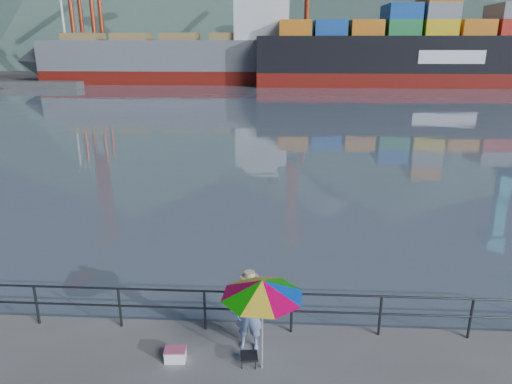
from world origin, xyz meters
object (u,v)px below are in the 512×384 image
beach_umbrella (262,288)px  container_ship (453,48)px  bulk_carrier (188,57)px  fisherman (250,313)px  cooler_bag (175,355)px

beach_umbrella → container_ship: size_ratio=0.04×
bulk_carrier → container_ship: 44.06m
fisherman → bulk_carrier: size_ratio=0.04×
fisherman → bulk_carrier: 75.23m
fisherman → cooler_bag: 1.78m
cooler_bag → container_ship: container_ship is taller
beach_umbrella → cooler_bag: (-1.83, 0.13, -1.73)m
bulk_carrier → container_ship: bearing=-3.8°
beach_umbrella → cooler_bag: beach_umbrella is taller
fisherman → beach_umbrella: (0.30, -0.67, 1.00)m
fisherman → beach_umbrella: 1.24m
fisherman → bulk_carrier: bearing=110.4°
cooler_bag → bulk_carrier: (-14.38, 73.98, 4.08)m
bulk_carrier → cooler_bag: bearing=-79.0°
cooler_bag → container_ship: 77.15m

